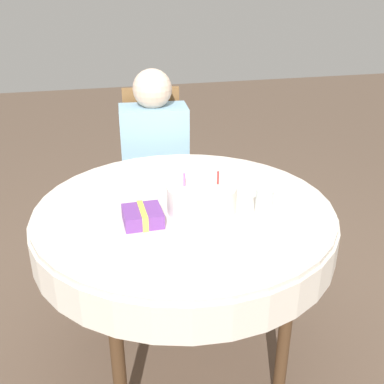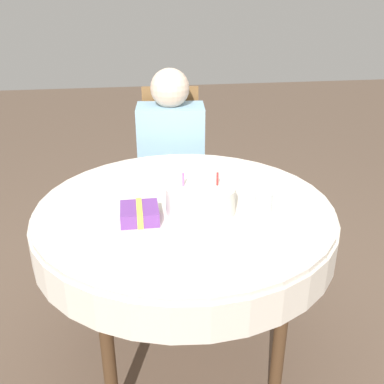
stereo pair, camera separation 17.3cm
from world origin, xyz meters
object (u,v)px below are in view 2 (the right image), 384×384
object	(u,v)px
person	(171,150)
drinking_glass	(263,205)
birthday_cake	(201,199)
gift_box	(140,214)
chair	(172,170)

from	to	relation	value
person	drinking_glass	xyz separation A→B (m)	(0.25, -0.96, 0.11)
birthday_cake	drinking_glass	world-z (taller)	birthday_cake
drinking_glass	gift_box	world-z (taller)	drinking_glass
chair	person	bearing A→B (deg)	-90.00
birthday_cake	chair	bearing A→B (deg)	91.08
person	birthday_cake	xyz separation A→B (m)	(0.03, -0.88, 0.11)
drinking_glass	chair	bearing A→B (deg)	102.93
chair	drinking_glass	world-z (taller)	chair
person	birthday_cake	world-z (taller)	person
drinking_glass	birthday_cake	bearing A→B (deg)	160.46
gift_box	birthday_cake	bearing A→B (deg)	9.60
person	drinking_glass	world-z (taller)	person
birthday_cake	gift_box	xyz separation A→B (m)	(-0.23, -0.04, -0.03)
drinking_glass	gift_box	xyz separation A→B (m)	(-0.46, 0.04, -0.02)
birthday_cake	person	bearing A→B (deg)	91.79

